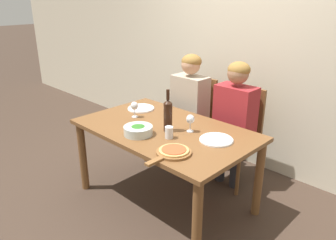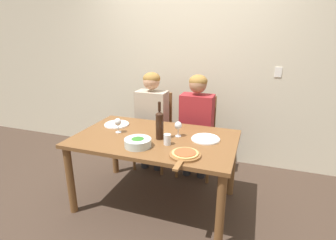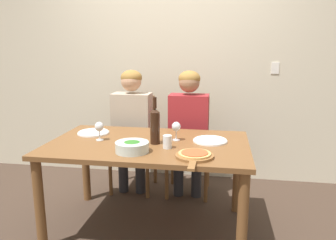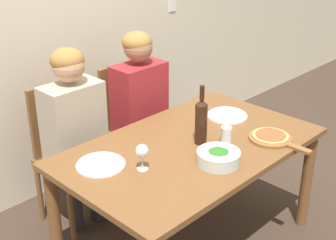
% 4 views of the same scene
% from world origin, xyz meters
% --- Properties ---
extents(ground_plane, '(40.00, 40.00, 0.00)m').
position_xyz_m(ground_plane, '(0.00, 0.00, 0.00)').
color(ground_plane, '#3D2D23').
extents(back_wall, '(10.00, 0.06, 2.70)m').
position_xyz_m(back_wall, '(0.00, 1.24, 1.35)').
color(back_wall, beige).
rests_on(back_wall, ground).
extents(dining_table, '(1.55, 0.94, 0.73)m').
position_xyz_m(dining_table, '(0.00, 0.00, 0.64)').
color(dining_table, brown).
rests_on(dining_table, ground).
extents(chair_left, '(0.42, 0.42, 0.97)m').
position_xyz_m(chair_left, '(-0.33, 0.81, 0.52)').
color(chair_left, brown).
rests_on(chair_left, ground).
extents(chair_right, '(0.42, 0.42, 0.97)m').
position_xyz_m(chair_right, '(0.24, 0.81, 0.52)').
color(chair_right, brown).
rests_on(chair_right, ground).
extents(person_woman, '(0.47, 0.51, 1.25)m').
position_xyz_m(person_woman, '(-0.33, 0.70, 0.76)').
color(person_woman, '#28282D').
rests_on(person_woman, ground).
extents(person_man, '(0.47, 0.51, 1.25)m').
position_xyz_m(person_man, '(0.24, 0.70, 0.76)').
color(person_man, '#28282D').
rests_on(person_man, ground).
extents(wine_bottle, '(0.07, 0.07, 0.36)m').
position_xyz_m(wine_bottle, '(0.06, -0.02, 0.88)').
color(wine_bottle, black).
rests_on(wine_bottle, dining_table).
extents(broccoli_bowl, '(0.24, 0.24, 0.08)m').
position_xyz_m(broccoli_bowl, '(-0.06, -0.25, 0.77)').
color(broccoli_bowl, silver).
rests_on(broccoli_bowl, dining_table).
extents(dinner_plate_left, '(0.27, 0.27, 0.02)m').
position_xyz_m(dinner_plate_left, '(-0.53, 0.19, 0.74)').
color(dinner_plate_left, white).
rests_on(dinner_plate_left, dining_table).
extents(dinner_plate_right, '(0.27, 0.27, 0.02)m').
position_xyz_m(dinner_plate_right, '(0.48, 0.10, 0.74)').
color(dinner_plate_right, white).
rests_on(dinner_plate_right, dining_table).
extents(pizza_on_board, '(0.26, 0.40, 0.04)m').
position_xyz_m(pizza_on_board, '(0.39, -0.31, 0.75)').
color(pizza_on_board, brown).
rests_on(pizza_on_board, dining_table).
extents(wine_glass_left, '(0.07, 0.07, 0.15)m').
position_xyz_m(wine_glass_left, '(-0.40, -0.01, 0.84)').
color(wine_glass_left, silver).
rests_on(wine_glass_left, dining_table).
extents(wine_glass_right, '(0.07, 0.07, 0.15)m').
position_xyz_m(wine_glass_right, '(0.21, 0.09, 0.84)').
color(wine_glass_right, silver).
rests_on(wine_glass_right, dining_table).
extents(water_tumbler, '(0.07, 0.07, 0.10)m').
position_xyz_m(water_tumbler, '(0.17, -0.13, 0.78)').
color(water_tumbler, silver).
rests_on(water_tumbler, dining_table).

